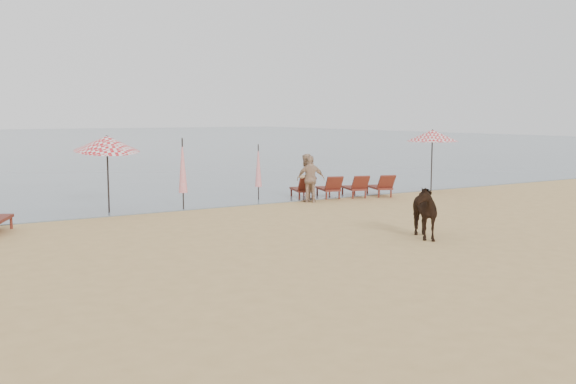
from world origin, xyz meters
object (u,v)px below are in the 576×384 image
at_px(umbrella_open_left_b, 107,143).
at_px(umbrella_closed_left, 183,166).
at_px(umbrella_open_right, 432,136).
at_px(beachgoer_right_b, 311,179).
at_px(lounger_cluster_right, 343,187).
at_px(beachgoer_right_a, 306,178).
at_px(cow, 420,211).
at_px(umbrella_closed_right, 258,166).

distance_m(umbrella_open_left_b, umbrella_closed_left, 2.66).
xyz_separation_m(umbrella_open_right, beachgoer_right_b, (-6.46, -0.25, -1.54)).
distance_m(lounger_cluster_right, beachgoer_right_a, 1.91).
height_order(cow, beachgoer_right_a, beachgoer_right_a).
height_order(umbrella_closed_right, beachgoer_right_b, umbrella_closed_right).
bearing_deg(umbrella_open_right, lounger_cluster_right, -165.48).
distance_m(umbrella_closed_right, cow, 9.11).
relative_size(umbrella_closed_right, beachgoer_right_a, 1.20).
distance_m(umbrella_open_left_b, beachgoer_right_a, 7.63).
bearing_deg(cow, umbrella_open_right, 68.09).
relative_size(umbrella_open_left_b, umbrella_closed_left, 1.08).
bearing_deg(umbrella_open_left_b, beachgoer_right_b, 15.12).
bearing_deg(cow, umbrella_closed_right, 113.67).
bearing_deg(cow, lounger_cluster_right, 91.27).
xyz_separation_m(lounger_cluster_right, cow, (-3.24, -8.03, 0.30)).
xyz_separation_m(lounger_cluster_right, beachgoer_right_b, (-1.88, -0.51, 0.46)).
bearing_deg(umbrella_closed_right, umbrella_open_right, -9.50).
bearing_deg(umbrella_closed_right, beachgoer_right_b, -47.76).
bearing_deg(lounger_cluster_right, umbrella_closed_left, -164.43).
bearing_deg(lounger_cluster_right, umbrella_closed_right, 178.88).
relative_size(umbrella_closed_left, umbrella_closed_right, 1.15).
height_order(umbrella_closed_right, beachgoer_right_a, umbrella_closed_right).
relative_size(umbrella_open_left_b, umbrella_open_right, 1.02).
distance_m(umbrella_open_right, beachgoer_right_a, 6.60).
height_order(lounger_cluster_right, umbrella_open_right, umbrella_open_right).
relative_size(umbrella_open_right, umbrella_closed_left, 1.07).
bearing_deg(beachgoer_right_a, cow, 53.52).
distance_m(lounger_cluster_right, cow, 8.67).
bearing_deg(umbrella_open_left_b, lounger_cluster_right, 20.08).
relative_size(umbrella_open_left_b, beachgoer_right_b, 1.53).
relative_size(lounger_cluster_right, umbrella_open_right, 1.59).
bearing_deg(lounger_cluster_right, umbrella_open_right, 13.48).
xyz_separation_m(umbrella_closed_right, beachgoer_right_b, (1.43, -1.57, -0.45)).
height_order(umbrella_open_left_b, umbrella_open_right, umbrella_open_left_b).
distance_m(umbrella_open_left_b, cow, 10.74).
distance_m(lounger_cluster_right, umbrella_open_left_b, 9.51).
xyz_separation_m(cow, beachgoer_right_a, (1.40, 7.91, 0.18)).
distance_m(umbrella_closed_left, umbrella_closed_right, 3.64).
relative_size(lounger_cluster_right, beachgoer_right_b, 2.39).
relative_size(lounger_cluster_right, beachgoer_right_a, 2.34).
distance_m(cow, beachgoer_right_b, 7.65).
distance_m(lounger_cluster_right, umbrella_closed_right, 3.59).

